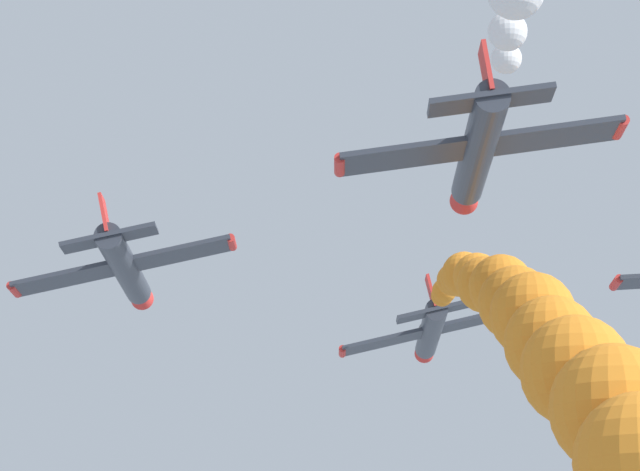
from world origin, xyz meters
name	(u,v)px	position (x,y,z in m)	size (l,w,h in m)	color
airplane_lead	(430,331)	(5.38, 15.25, 126.83)	(9.39, 10.35, 3.10)	#333842
smoke_trail_lead	(557,355)	(7.16, -13.57, 119.61)	(4.99, 30.45, 13.45)	orange
airplane_left_inner	(125,267)	(-8.24, 2.55, 126.77)	(9.41, 10.35, 3.05)	#333842
airplane_left_outer	(478,149)	(5.32, -11.00, 127.05)	(9.52, 10.35, 2.69)	#333842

